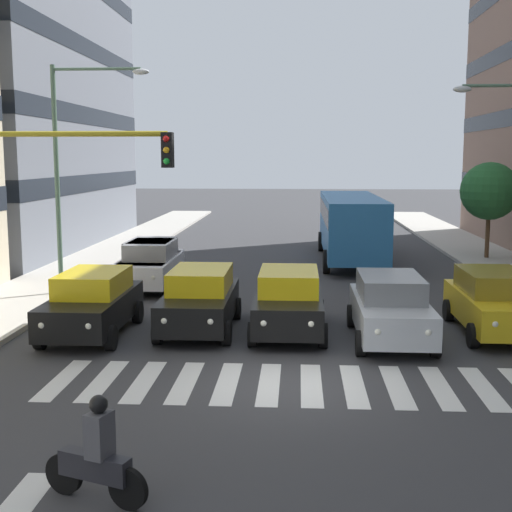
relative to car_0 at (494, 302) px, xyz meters
name	(u,v)px	position (x,y,z in m)	size (l,w,h in m)	color
ground_plane	(290,384)	(5.49, 4.60, -0.89)	(180.00, 180.00, 0.00)	#38383A
building_right_block_0	(9,15)	(20.37, -17.22, 11.20)	(8.23, 19.39, 24.18)	slate
crosswalk_markings	(290,384)	(5.49, 4.60, -0.88)	(10.35, 2.80, 0.01)	silver
lane_arrow_1	(15,510)	(9.20, 10.10, -0.88)	(0.50, 2.20, 0.01)	silver
car_0	(494,302)	(0.00, 0.00, 0.00)	(2.02, 4.44, 1.72)	gold
car_1	(390,307)	(2.91, 0.90, 0.00)	(2.02, 4.44, 1.72)	#B2B7BC
car_2	(289,301)	(5.59, 0.25, 0.00)	(2.02, 4.44, 1.72)	black
car_3	(200,299)	(8.06, 0.16, 0.00)	(2.02, 4.44, 1.72)	black
car_4	(92,303)	(10.91, 0.80, 0.00)	(2.02, 4.44, 1.72)	black
car_row2_0	(151,265)	(10.76, -5.86, 0.00)	(2.02, 4.44, 1.72)	silver
car_row2_1	(150,263)	(10.87, -6.33, 0.00)	(2.02, 4.44, 1.72)	silver
bus_behind_traffic	(351,221)	(2.91, -13.17, 0.97)	(2.78, 10.50, 3.00)	#286BAD
motorcycle_with_rider	(96,458)	(8.13, 9.80, -0.24)	(1.63, 0.69, 1.57)	black
traffic_light_gantry	(34,206)	(11.21, 3.80, 2.83)	(4.53, 0.36, 5.50)	#AD991E
street_lamp_right	(71,156)	(12.98, -4.14, 3.96)	(3.32, 0.28, 7.67)	#4C6B56
street_tree_3	(490,191)	(-3.46, -13.58, 2.35)	(2.67, 2.67, 4.43)	#513823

